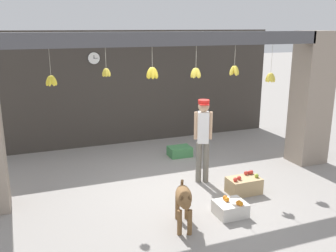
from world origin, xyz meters
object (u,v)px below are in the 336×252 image
(fruit_crate_apples, at_px, (244,185))
(wall_clock, at_px, (94,58))
(fruit_crate_oranges, at_px, (230,208))
(water_bottle, at_px, (183,196))
(shopkeeper, at_px, (203,135))
(dog, at_px, (184,200))
(produce_box_green, at_px, (180,151))

(fruit_crate_apples, bearing_deg, wall_clock, 117.85)
(fruit_crate_oranges, distance_m, fruit_crate_apples, 0.91)
(fruit_crate_oranges, relative_size, wall_clock, 1.63)
(water_bottle, relative_size, wall_clock, 0.79)
(shopkeeper, relative_size, fruit_crate_oranges, 3.38)
(fruit_crate_apples, bearing_deg, dog, -154.16)
(shopkeeper, height_order, water_bottle, shopkeeper)
(water_bottle, xyz_separation_m, wall_clock, (-0.76, 3.63, 2.08))
(produce_box_green, relative_size, wall_clock, 1.77)
(shopkeeper, relative_size, wall_clock, 5.53)
(dog, height_order, wall_clock, wall_clock)
(wall_clock, bearing_deg, produce_box_green, -41.24)
(wall_clock, bearing_deg, fruit_crate_apples, -62.15)
(dog, bearing_deg, wall_clock, -155.64)
(fruit_crate_oranges, distance_m, wall_clock, 4.96)
(dog, distance_m, wall_clock, 4.75)
(shopkeeper, bearing_deg, water_bottle, 64.33)
(dog, relative_size, shopkeeper, 0.54)
(shopkeeper, height_order, wall_clock, wall_clock)
(dog, height_order, fruit_crate_apples, dog)
(fruit_crate_apples, bearing_deg, shopkeeper, 124.02)
(shopkeeper, height_order, produce_box_green, shopkeeper)
(water_bottle, bearing_deg, fruit_crate_apples, -2.21)
(fruit_crate_apples, distance_m, wall_clock, 4.63)
(fruit_crate_apples, xyz_separation_m, water_bottle, (-1.18, 0.05, -0.04))
(fruit_crate_oranges, bearing_deg, shopkeeper, 83.36)
(dog, height_order, shopkeeper, shopkeeper)
(fruit_crate_oranges, height_order, produce_box_green, fruit_crate_oranges)
(shopkeeper, xyz_separation_m, fruit_crate_apples, (0.49, -0.72, -0.80))
(shopkeeper, height_order, fruit_crate_oranges, shopkeeper)
(dog, height_order, water_bottle, dog)
(dog, bearing_deg, produce_box_green, 176.88)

